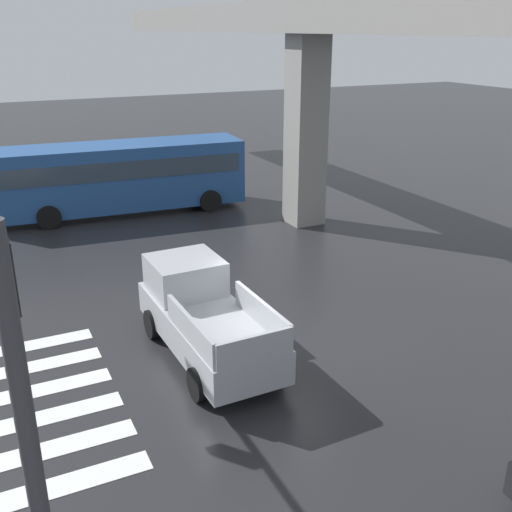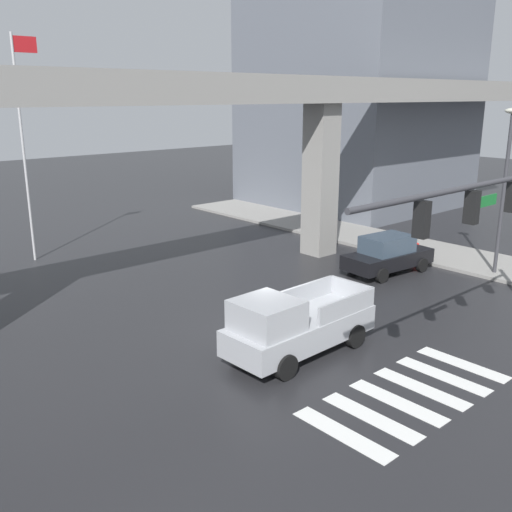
{
  "view_description": "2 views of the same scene",
  "coord_description": "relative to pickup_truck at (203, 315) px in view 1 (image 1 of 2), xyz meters",
  "views": [
    {
      "loc": [
        11.86,
        -6.4,
        7.57
      ],
      "look_at": [
        -1.83,
        0.18,
        1.79
      ],
      "focal_mm": 42.11,
      "sensor_mm": 36.0,
      "label": 1
    },
    {
      "loc": [
        -12.22,
        -13.21,
        7.74
      ],
      "look_at": [
        0.14,
        0.71,
        2.51
      ],
      "focal_mm": 40.27,
      "sensor_mm": 36.0,
      "label": 2
    }
  ],
  "objects": [
    {
      "name": "elevated_overpass",
      "position": [
        0.6,
        7.56,
        6.39
      ],
      "size": [
        59.86,
        2.11,
        8.59
      ],
      "color": "gray",
      "rests_on": "ground"
    },
    {
      "name": "pickup_truck",
      "position": [
        0.0,
        0.0,
        0.0
      ],
      "size": [
        5.15,
        2.18,
        2.08
      ],
      "color": "#A8AAAF",
      "rests_on": "ground"
    },
    {
      "name": "crosswalk_stripes",
      "position": [
        0.6,
        -3.79,
        -0.98
      ],
      "size": [
        6.05,
        2.8,
        0.01
      ],
      "color": "silver",
      "rests_on": "ground"
    },
    {
      "name": "city_bus",
      "position": [
        -12.85,
        1.0,
        0.73
      ],
      "size": [
        3.38,
        10.96,
        2.99
      ],
      "color": "#234C8C",
      "rests_on": "ground"
    },
    {
      "name": "ground_plane",
      "position": [
        0.6,
        1.85,
        -0.99
      ],
      "size": [
        120.0,
        120.0,
        0.0
      ],
      "primitive_type": "plane",
      "color": "#232326"
    }
  ]
}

